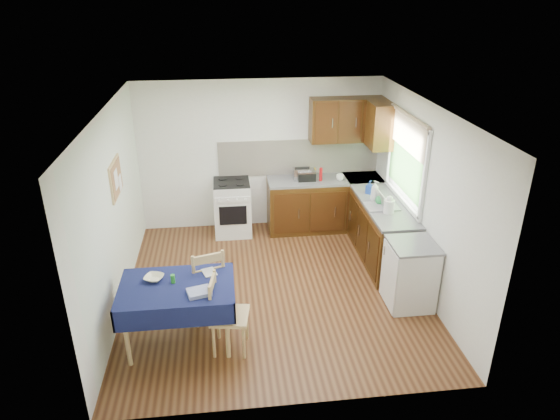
{
  "coord_description": "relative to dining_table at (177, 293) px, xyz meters",
  "views": [
    {
      "loc": [
        -0.61,
        -5.8,
        3.83
      ],
      "look_at": [
        0.1,
        0.12,
        1.13
      ],
      "focal_mm": 32.0,
      "sensor_mm": 36.0,
      "label": 1
    }
  ],
  "objects": [
    {
      "name": "base_cabinets",
      "position": [
        2.56,
        2.24,
        -0.24
      ],
      "size": [
        1.9,
        2.3,
        0.86
      ],
      "color": "#311D08",
      "rests_on": "ground"
    },
    {
      "name": "toaster",
      "position": [
        1.86,
        2.78,
        0.33
      ],
      "size": [
        0.29,
        0.18,
        0.22
      ],
      "rotation": [
        0.0,
        0.0,
        -0.21
      ],
      "color": "#B0B0B4",
      "rests_on": "worktop_back"
    },
    {
      "name": "soap_bottle_b",
      "position": [
        2.79,
        2.07,
        0.33
      ],
      "size": [
        0.13,
        0.13,
        0.2
      ],
      "primitive_type": "imported",
      "rotation": [
        0.0,
        0.0,
        2.37
      ],
      "color": "#1B3BA1",
      "rests_on": "worktop_right"
    },
    {
      "name": "chair_far",
      "position": [
        0.31,
        0.43,
        -0.14
      ],
      "size": [
        0.55,
        0.55,
        1.0
      ],
      "rotation": [
        0.0,
        0.0,
        3.44
      ],
      "color": "tan",
      "rests_on": "ground"
    },
    {
      "name": "corkboard",
      "position": [
        -0.77,
        1.28,
        0.93
      ],
      "size": [
        0.04,
        0.62,
        0.47
      ],
      "color": "tan",
      "rests_on": "wall_left"
    },
    {
      "name": "book",
      "position": [
        0.29,
        0.2,
        0.11
      ],
      "size": [
        0.2,
        0.23,
        0.02
      ],
      "primitive_type": "imported",
      "rotation": [
        0.0,
        0.0,
        0.32
      ],
      "color": "white",
      "rests_on": "dining_table"
    },
    {
      "name": "cup",
      "position": [
        2.48,
        2.68,
        0.28
      ],
      "size": [
        0.13,
        0.13,
        0.1
      ],
      "primitive_type": "imported",
      "rotation": [
        0.0,
        0.0,
        -0.05
      ],
      "color": "white",
      "rests_on": "worktop_back"
    },
    {
      "name": "splashback",
      "position": [
        1.85,
        3.07,
        0.53
      ],
      "size": [
        2.7,
        0.02,
        0.6
      ],
      "primitive_type": "cube",
      "color": "white",
      "rests_on": "wall_back"
    },
    {
      "name": "dish_rack",
      "position": [
        2.83,
        1.54,
        0.25
      ],
      "size": [
        0.46,
        0.35,
        0.22
      ],
      "rotation": [
        0.0,
        0.0,
        0.44
      ],
      "color": "gray",
      "rests_on": "worktop_right"
    },
    {
      "name": "worktop_corner",
      "position": [
        2.9,
        2.78,
        0.21
      ],
      "size": [
        0.6,
        0.6,
        0.04
      ],
      "primitive_type": "cube",
      "color": "slate",
      "rests_on": "base_cabinets"
    },
    {
      "name": "sauce_bottle",
      "position": [
        2.16,
        2.69,
        0.34
      ],
      "size": [
        0.05,
        0.05,
        0.22
      ],
      "primitive_type": "cylinder",
      "color": "red",
      "rests_on": "worktop_back"
    },
    {
      "name": "tea_towel",
      "position": [
        0.26,
        -0.2,
        0.13
      ],
      "size": [
        0.29,
        0.26,
        0.04
      ],
      "primitive_type": "cube",
      "rotation": [
        0.0,
        0.0,
        0.27
      ],
      "color": "navy",
      "rests_on": "dining_table"
    },
    {
      "name": "chair_near",
      "position": [
        0.53,
        -0.17,
        -0.17
      ],
      "size": [
        0.47,
        0.47,
        0.94
      ],
      "rotation": [
        0.0,
        0.0,
        1.42
      ],
      "color": "tan",
      "rests_on": "ground"
    },
    {
      "name": "worktop_right",
      "position": [
        2.9,
        1.63,
        0.21
      ],
      "size": [
        0.6,
        1.7,
        0.04
      ],
      "primitive_type": "cube",
      "color": "slate",
      "rests_on": "base_cabinets"
    },
    {
      "name": "soap_bottle_a",
      "position": [
        2.79,
        1.81,
        0.38
      ],
      "size": [
        0.16,
        0.16,
        0.3
      ],
      "primitive_type": "imported",
      "rotation": [
        0.0,
        0.0,
        0.62
      ],
      "color": "silver",
      "rests_on": "worktop_right"
    },
    {
      "name": "floor",
      "position": [
        1.2,
        0.98,
        -0.67
      ],
      "size": [
        4.2,
        4.2,
        0.0
      ],
      "primitive_type": "plane",
      "color": "#432412",
      "rests_on": "ground"
    },
    {
      "name": "stove",
      "position": [
        0.7,
        2.78,
        -0.21
      ],
      "size": [
        0.6,
        0.61,
        0.92
      ],
      "color": "silver",
      "rests_on": "ground"
    },
    {
      "name": "fridge",
      "position": [
        2.9,
        0.43,
        -0.23
      ],
      "size": [
        0.58,
        0.6,
        0.89
      ],
      "color": "silver",
      "rests_on": "ground"
    },
    {
      "name": "wall_front",
      "position": [
        1.2,
        -1.12,
        0.58
      ],
      "size": [
        4.0,
        0.02,
        2.5
      ],
      "primitive_type": "cube",
      "color": "white",
      "rests_on": "ground"
    },
    {
      "name": "window",
      "position": [
        3.17,
        1.68,
        0.98
      ],
      "size": [
        0.04,
        1.48,
        1.26
      ],
      "color": "#284F20",
      "rests_on": "wall_right"
    },
    {
      "name": "yellow_packet",
      "position": [
        2.05,
        2.89,
        0.31
      ],
      "size": [
        0.13,
        0.11,
        0.15
      ],
      "primitive_type": "cube",
      "rotation": [
        0.0,
        0.0,
        -0.33
      ],
      "color": "gold",
      "rests_on": "worktop_back"
    },
    {
      "name": "dining_table",
      "position": [
        0.0,
        0.0,
        0.0
      ],
      "size": [
        1.28,
        0.87,
        0.78
      ],
      "rotation": [
        0.0,
        0.0,
        0.32
      ],
      "color": "#0E1039",
      "rests_on": "ground"
    },
    {
      "name": "wall_right",
      "position": [
        3.2,
        0.98,
        0.58
      ],
      "size": [
        0.02,
        4.2,
        2.5
      ],
      "primitive_type": "cube",
      "color": "white",
      "rests_on": "ground"
    },
    {
      "name": "soap_bottle_c",
      "position": [
        2.83,
        1.66,
        0.32
      ],
      "size": [
        0.14,
        0.14,
        0.18
      ],
      "primitive_type": "imported",
      "rotation": [
        0.0,
        0.0,
        3.1
      ],
      "color": "green",
      "rests_on": "worktop_right"
    },
    {
      "name": "plate_bowl",
      "position": [
        -0.26,
        0.14,
        0.13
      ],
      "size": [
        0.27,
        0.27,
        0.05
      ],
      "primitive_type": "imported",
      "rotation": [
        0.0,
        0.0,
        -0.35
      ],
      "color": "#EBE7C0",
      "rests_on": "dining_table"
    },
    {
      "name": "kettle",
      "position": [
        2.87,
        1.35,
        0.34
      ],
      "size": [
        0.15,
        0.15,
        0.25
      ],
      "color": "silver",
      "rests_on": "worktop_right"
    },
    {
      "name": "upper_cabinets",
      "position": [
        2.72,
        2.78,
        1.18
      ],
      "size": [
        1.2,
        0.85,
        0.7
      ],
      "color": "#311D08",
      "rests_on": "wall_back"
    },
    {
      "name": "wall_back",
      "position": [
        1.2,
        3.08,
        0.58
      ],
      "size": [
        4.0,
        0.02,
        2.5
      ],
      "primitive_type": "cube",
      "color": "white",
      "rests_on": "ground"
    },
    {
      "name": "worktop_back",
      "position": [
        2.25,
        2.78,
        0.21
      ],
      "size": [
        1.9,
        0.6,
        0.04
      ],
      "primitive_type": "cube",
      "color": "slate",
      "rests_on": "base_cabinets"
    },
    {
      "name": "sandwich_press",
      "position": [
        1.93,
        2.78,
        0.31
      ],
      "size": [
        0.29,
        0.25,
        0.17
      ],
      "rotation": [
        0.0,
        0.0,
        -0.35
      ],
      "color": "black",
      "rests_on": "worktop_back"
    },
    {
      "name": "spice_jar",
      "position": [
        -0.04,
        0.06,
        0.16
      ],
      "size": [
        0.05,
        0.05,
        0.1
      ],
      "primitive_type": "cylinder",
      "color": "green",
      "rests_on": "dining_table"
    },
    {
      "name": "wall_left",
      "position": [
        -0.8,
        0.98,
        0.58
      ],
      "size": [
        0.02,
        4.2,
        2.5
      ],
      "primitive_type": "cube",
      "color": "white",
      "rests_on": "ground"
    },
    {
      "name": "ceiling",
      "position": [
        1.2,
        0.98,
        1.83
      ],
      "size": [
        4.0,
        4.2,
        0.02
      ],
      "primitive_type": "cube",
      "color": "white",
      "rests_on": "wall_back"
    }
  ]
}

